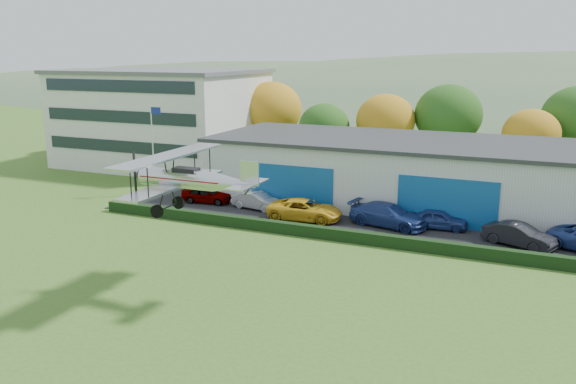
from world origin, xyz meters
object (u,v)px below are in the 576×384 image
at_px(office_block, 163,117).
at_px(car_4, 439,219).
at_px(car_2, 305,210).
at_px(car_3, 388,215).
at_px(car_1, 257,200).
at_px(biplane, 188,177).
at_px(hangar, 458,175).
at_px(flagpole, 154,141).
at_px(car_0, 207,194).
at_px(car_5, 519,235).

height_order(office_block, car_4, office_block).
relative_size(car_2, car_3, 0.98).
bearing_deg(car_3, office_block, 75.04).
bearing_deg(car_4, car_1, 87.05).
bearing_deg(biplane, car_3, 66.88).
distance_m(car_1, car_2, 4.79).
bearing_deg(office_block, car_1, -37.05).
bearing_deg(hangar, office_block, 167.99).
bearing_deg(office_block, car_3, -26.32).
height_order(flagpole, car_0, flagpole).
bearing_deg(car_2, car_5, -96.13).
bearing_deg(car_0, car_5, -100.33).
distance_m(car_1, car_4, 14.14).
bearing_deg(biplane, car_5, 43.13).
bearing_deg(flagpole, car_2, -8.59).
bearing_deg(car_4, car_2, 95.52).
relative_size(flagpole, biplane, 0.98).
relative_size(flagpole, car_0, 1.92).
xyz_separation_m(office_block, car_2, (23.07, -15.26, -4.39)).
distance_m(flagpole, car_4, 24.83).
bearing_deg(car_2, car_1, 68.68).
distance_m(office_block, car_5, 41.23).
bearing_deg(car_3, car_1, 98.75).
bearing_deg(car_0, biplane, -157.60).
distance_m(office_block, car_4, 35.62).
height_order(car_5, biplane, biplane).
distance_m(car_4, biplane, 19.97).
height_order(car_2, car_5, car_2).
height_order(office_block, biplane, office_block).
height_order(car_3, biplane, biplane).
height_order(car_2, car_3, car_3).
relative_size(car_4, biplane, 0.49).
height_order(car_4, car_5, car_5).
relative_size(hangar, office_block, 1.97).
xyz_separation_m(car_2, biplane, (-0.44, -14.78, 5.34)).
xyz_separation_m(car_3, car_5, (8.80, -1.05, -0.08)).
bearing_deg(office_block, car_4, -22.68).
distance_m(hangar, biplane, 25.50).
distance_m(office_block, biplane, 37.62).
relative_size(flagpole, car_5, 1.78).
xyz_separation_m(car_0, car_1, (4.75, -0.17, -0.01)).
xyz_separation_m(office_block, car_4, (32.60, -13.62, -4.48)).
distance_m(office_block, car_2, 28.00).
xyz_separation_m(hangar, office_block, (-33.00, 7.02, 2.56)).
height_order(flagpole, car_3, flagpole).
xyz_separation_m(car_2, car_4, (9.54, 1.64, -0.09)).
height_order(car_2, car_4, car_2).
bearing_deg(car_2, car_0, 75.64).
relative_size(flagpole, car_4, 2.00).
bearing_deg(office_block, hangar, -12.01).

